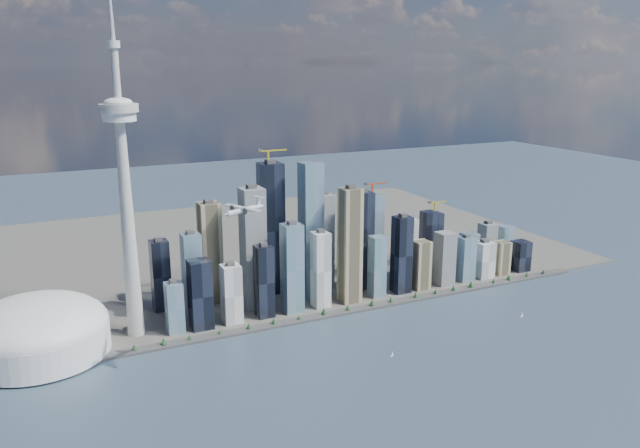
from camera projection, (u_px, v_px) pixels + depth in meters
name	position (u px, v px, depth m)	size (l,w,h in m)	color
ground	(405.00, 383.00, 838.99)	(4000.00, 4000.00, 0.00)	#2F3F53
seawall	(324.00, 316.00, 1056.96)	(1100.00, 22.00, 4.00)	#383838
land	(240.00, 247.00, 1450.33)	(1400.00, 900.00, 3.00)	#4C4C47
shoreline_trees	(324.00, 312.00, 1055.26)	(960.53, 7.20, 8.80)	#3F2D1E
skyscraper_cluster	(333.00, 252.00, 1137.17)	(736.00, 142.00, 268.13)	black
needle_tower	(125.00, 189.00, 925.79)	(56.00, 56.00, 550.50)	#ACADA7
dome_stadium	(38.00, 331.00, 908.14)	(200.00, 200.00, 86.00)	silver
airplane	(244.00, 209.00, 812.82)	(66.34, 59.59, 17.08)	silver
sailboat_west	(392.00, 354.00, 915.32)	(6.30, 2.79, 8.71)	white
sailboat_east	(522.00, 315.00, 1057.27)	(6.22, 2.20, 8.59)	white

